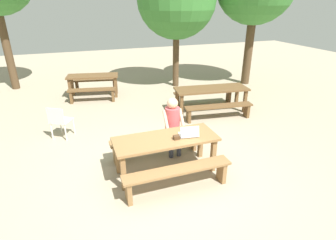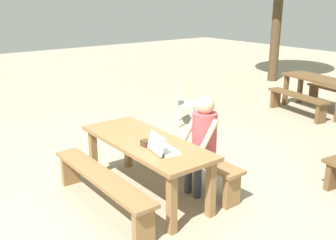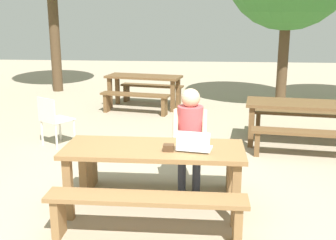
% 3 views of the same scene
% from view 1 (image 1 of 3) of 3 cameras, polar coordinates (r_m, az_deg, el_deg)
% --- Properties ---
extents(ground_plane, '(30.00, 30.00, 0.00)m').
position_cam_1_polar(ground_plane, '(5.61, -0.47, -10.65)').
color(ground_plane, tan).
extents(picnic_table_front, '(2.00, 0.78, 0.76)m').
position_cam_1_polar(picnic_table_front, '(5.27, -0.50, -4.85)').
color(picnic_table_front, olive).
rests_on(picnic_table_front, ground).
extents(bench_near, '(1.98, 0.30, 0.47)m').
position_cam_1_polar(bench_near, '(4.90, 2.07, -11.25)').
color(bench_near, olive).
rests_on(bench_near, ground).
extents(bench_far, '(1.98, 0.30, 0.47)m').
position_cam_1_polar(bench_far, '(5.95, -2.56, -4.43)').
color(bench_far, olive).
rests_on(bench_far, ground).
extents(laptop, '(0.40, 0.33, 0.23)m').
position_cam_1_polar(laptop, '(5.28, 4.37, -2.79)').
color(laptop, white).
rests_on(laptop, picnic_table_front).
extents(small_pouch, '(0.11, 0.09, 0.07)m').
position_cam_1_polar(small_pouch, '(5.15, 1.76, -3.66)').
color(small_pouch, '#4C331E').
rests_on(small_pouch, picnic_table_front).
extents(person_seated, '(0.43, 0.42, 1.31)m').
position_cam_1_polar(person_seated, '(5.84, 1.03, -0.35)').
color(person_seated, '#333847').
rests_on(person_seated, ground).
extents(plastic_chair, '(0.61, 0.61, 0.84)m').
position_cam_1_polar(plastic_chair, '(7.16, -21.73, -0.17)').
color(plastic_chair, silver).
rests_on(plastic_chair, ground).
extents(picnic_table_mid, '(1.83, 0.98, 0.77)m').
position_cam_1_polar(picnic_table_mid, '(9.98, -15.46, 8.28)').
color(picnic_table_mid, brown).
rests_on(picnic_table_mid, ground).
extents(bench_mid_south, '(1.59, 0.60, 0.45)m').
position_cam_1_polar(bench_mid_south, '(9.49, -15.62, 5.58)').
color(bench_mid_south, brown).
rests_on(bench_mid_south, ground).
extents(bench_mid_north, '(1.59, 0.60, 0.45)m').
position_cam_1_polar(bench_mid_north, '(10.64, -14.96, 7.61)').
color(bench_mid_north, brown).
rests_on(bench_mid_north, ground).
extents(picnic_table_rear, '(2.27, 1.04, 0.74)m').
position_cam_1_polar(picnic_table_rear, '(8.36, 9.05, 5.94)').
color(picnic_table_rear, brown).
rests_on(picnic_table_rear, ground).
extents(bench_rear_south, '(2.00, 0.55, 0.43)m').
position_cam_1_polar(bench_rear_south, '(7.90, 10.56, 2.37)').
color(bench_rear_south, brown).
rests_on(bench_rear_south, ground).
extents(bench_rear_north, '(2.00, 0.55, 0.43)m').
position_cam_1_polar(bench_rear_north, '(9.03, 7.48, 5.35)').
color(bench_rear_north, brown).
rests_on(bench_rear_north, ground).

